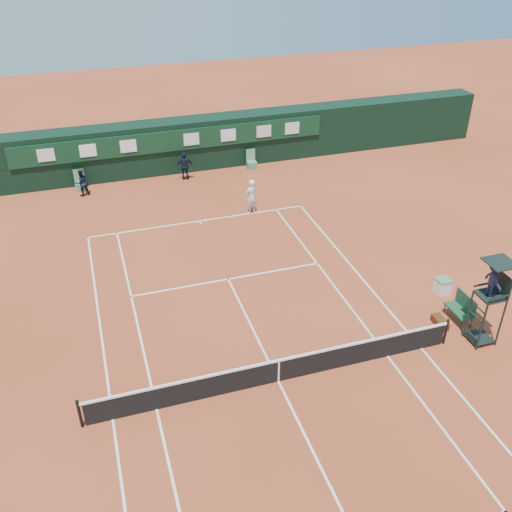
{
  "coord_description": "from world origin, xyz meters",
  "views": [
    {
      "loc": [
        -4.98,
        -13.16,
        13.73
      ],
      "look_at": [
        1.12,
        6.0,
        1.2
      ],
      "focal_mm": 40.0,
      "sensor_mm": 36.0,
      "label": 1
    }
  ],
  "objects_px": {
    "cooler": "(443,286)",
    "tennis_net": "(279,370)",
    "umpire_chair": "(493,286)",
    "player_bench": "(462,307)",
    "player": "(251,197)"
  },
  "relations": [
    {
      "from": "player_bench",
      "to": "cooler",
      "type": "distance_m",
      "value": 1.82
    },
    {
      "from": "tennis_net",
      "to": "cooler",
      "type": "relative_size",
      "value": 20.0
    },
    {
      "from": "cooler",
      "to": "player",
      "type": "height_order",
      "value": "player"
    },
    {
      "from": "player",
      "to": "cooler",
      "type": "bearing_deg",
      "value": 91.31
    },
    {
      "from": "umpire_chair",
      "to": "player_bench",
      "type": "bearing_deg",
      "value": 86.69
    },
    {
      "from": "cooler",
      "to": "tennis_net",
      "type": "bearing_deg",
      "value": -161.03
    },
    {
      "from": "umpire_chair",
      "to": "cooler",
      "type": "xyz_separation_m",
      "value": [
        0.44,
        3.07,
        -2.13
      ]
    },
    {
      "from": "tennis_net",
      "to": "player",
      "type": "height_order",
      "value": "player"
    },
    {
      "from": "player",
      "to": "player_bench",
      "type": "bearing_deg",
      "value": 85.57
    },
    {
      "from": "tennis_net",
      "to": "player_bench",
      "type": "bearing_deg",
      "value": 7.59
    },
    {
      "from": "tennis_net",
      "to": "player_bench",
      "type": "height_order",
      "value": "same"
    },
    {
      "from": "tennis_net",
      "to": "umpire_chair",
      "type": "height_order",
      "value": "umpire_chair"
    },
    {
      "from": "cooler",
      "to": "umpire_chair",
      "type": "bearing_deg",
      "value": -98.08
    },
    {
      "from": "tennis_net",
      "to": "cooler",
      "type": "xyz_separation_m",
      "value": [
        8.15,
        2.8,
        -0.18
      ]
    },
    {
      "from": "umpire_chair",
      "to": "player",
      "type": "distance_m",
      "value": 13.28
    }
  ]
}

